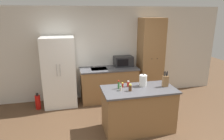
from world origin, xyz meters
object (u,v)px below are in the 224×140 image
at_px(spice_bottle_pale_salt, 123,85).
at_px(kettle, 143,81).
at_px(fire_extinguisher, 38,102).
at_px(spice_bottle_green_herb, 128,84).
at_px(refrigerator, 59,72).
at_px(spice_bottle_tall_dark, 121,88).
at_px(microwave, 123,61).
at_px(pantry_cabinet, 150,58).
at_px(spice_bottle_amber_oil, 119,85).
at_px(knife_block, 165,81).
at_px(spice_bottle_short_red, 130,88).

relative_size(spice_bottle_pale_salt, kettle, 0.39).
distance_m(kettle, fire_extinguisher, 2.83).
xyz_separation_m(spice_bottle_green_herb, kettle, (0.31, -0.03, 0.06)).
bearing_deg(refrigerator, kettle, -40.27).
height_order(spice_bottle_tall_dark, fire_extinguisher, spice_bottle_tall_dark).
relative_size(spice_bottle_tall_dark, spice_bottle_pale_salt, 0.97).
bearing_deg(microwave, spice_bottle_tall_dark, -107.81).
bearing_deg(pantry_cabinet, refrigerator, -178.43).
bearing_deg(spice_bottle_pale_salt, spice_bottle_tall_dark, -117.91).
xyz_separation_m(spice_bottle_amber_oil, fire_extinguisher, (-1.80, 1.37, -0.82)).
height_order(microwave, fire_extinguisher, microwave).
distance_m(microwave, spice_bottle_green_herb, 1.64).
bearing_deg(kettle, knife_block, -17.42).
relative_size(refrigerator, spice_bottle_amber_oil, 10.39).
xyz_separation_m(refrigerator, spice_bottle_green_herb, (1.44, -1.45, 0.07)).
distance_m(spice_bottle_amber_oil, spice_bottle_pale_salt, 0.12).
height_order(refrigerator, pantry_cabinet, pantry_cabinet).
xyz_separation_m(pantry_cabinet, spice_bottle_pale_salt, (-1.28, -1.54, -0.17)).
relative_size(spice_bottle_green_herb, fire_extinguisher, 0.29).
relative_size(knife_block, spice_bottle_green_herb, 2.67).
bearing_deg(knife_block, microwave, 102.76).
bearing_deg(pantry_cabinet, spice_bottle_pale_salt, -129.77).
distance_m(spice_bottle_tall_dark, spice_bottle_pale_salt, 0.19).
relative_size(refrigerator, microwave, 3.47).
bearing_deg(spice_bottle_short_red, pantry_cabinet, 56.04).
distance_m(microwave, fire_extinguisher, 2.56).
bearing_deg(spice_bottle_tall_dark, microwave, 72.19).
bearing_deg(knife_block, pantry_cabinet, 76.81).
height_order(pantry_cabinet, spice_bottle_pale_salt, pantry_cabinet).
bearing_deg(spice_bottle_green_herb, microwave, 77.46).
relative_size(refrigerator, pantry_cabinet, 0.80).
relative_size(spice_bottle_tall_dark, kettle, 0.38).
height_order(spice_bottle_tall_dark, spice_bottle_pale_salt, spice_bottle_pale_salt).
xyz_separation_m(knife_block, spice_bottle_short_red, (-0.79, -0.07, -0.05)).
xyz_separation_m(spice_bottle_green_herb, spice_bottle_pale_salt, (-0.13, -0.02, -0.01)).
distance_m(refrigerator, spice_bottle_short_red, 2.20).
bearing_deg(refrigerator, spice_bottle_tall_dark, -53.21).
relative_size(pantry_cabinet, microwave, 4.33).
bearing_deg(microwave, spice_bottle_amber_oil, -109.28).
distance_m(spice_bottle_short_red, spice_bottle_amber_oil, 0.26).
xyz_separation_m(spice_bottle_amber_oil, kettle, (0.54, 0.04, 0.04)).
bearing_deg(spice_bottle_pale_salt, microwave, 73.30).
height_order(refrigerator, fire_extinguisher, refrigerator).
bearing_deg(spice_bottle_tall_dark, refrigerator, 126.79).
relative_size(pantry_cabinet, fire_extinguisher, 5.25).
distance_m(knife_block, spice_bottle_tall_dark, 0.98).
distance_m(spice_bottle_short_red, spice_bottle_pale_salt, 0.25).
bearing_deg(spice_bottle_pale_salt, pantry_cabinet, 50.23).
bearing_deg(spice_bottle_short_red, knife_block, 5.30).
distance_m(spice_bottle_pale_salt, fire_extinguisher, 2.44).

